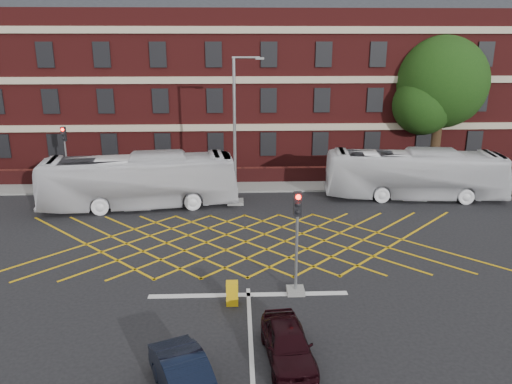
{
  "coord_description": "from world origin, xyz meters",
  "views": [
    {
      "loc": [
        -0.39,
        -21.44,
        9.81
      ],
      "look_at": [
        0.5,
        1.5,
        2.8
      ],
      "focal_mm": 35.0,
      "sensor_mm": 36.0,
      "label": 1
    }
  ],
  "objects_px": {
    "bus_right": "(414,174)",
    "deciduous_tree": "(440,89)",
    "traffic_light_far": "(67,164)",
    "utility_cabinet": "(232,293)",
    "car_maroon": "(288,343)",
    "street_lamp": "(236,156)",
    "direction_signs": "(54,169)",
    "bus_left": "(140,181)",
    "car_navy": "(186,380)",
    "traffic_light_near": "(296,253)"
  },
  "relations": [
    {
      "from": "bus_right",
      "to": "deciduous_tree",
      "type": "distance_m",
      "value": 9.37
    },
    {
      "from": "traffic_light_far",
      "to": "utility_cabinet",
      "type": "bearing_deg",
      "value": -55.02
    },
    {
      "from": "car_maroon",
      "to": "street_lamp",
      "type": "height_order",
      "value": "street_lamp"
    },
    {
      "from": "deciduous_tree",
      "to": "utility_cabinet",
      "type": "bearing_deg",
      "value": -127.44
    },
    {
      "from": "direction_signs",
      "to": "utility_cabinet",
      "type": "bearing_deg",
      "value": -53.0
    },
    {
      "from": "bus_left",
      "to": "direction_signs",
      "type": "distance_m",
      "value": 7.87
    },
    {
      "from": "car_navy",
      "to": "deciduous_tree",
      "type": "relative_size",
      "value": 0.36
    },
    {
      "from": "traffic_light_far",
      "to": "utility_cabinet",
      "type": "relative_size",
      "value": 4.54
    },
    {
      "from": "deciduous_tree",
      "to": "traffic_light_far",
      "type": "height_order",
      "value": "deciduous_tree"
    },
    {
      "from": "bus_left",
      "to": "traffic_light_far",
      "type": "relative_size",
      "value": 2.75
    },
    {
      "from": "traffic_light_near",
      "to": "utility_cabinet",
      "type": "relative_size",
      "value": 4.54
    },
    {
      "from": "car_maroon",
      "to": "utility_cabinet",
      "type": "height_order",
      "value": "car_maroon"
    },
    {
      "from": "traffic_light_near",
      "to": "street_lamp",
      "type": "height_order",
      "value": "street_lamp"
    },
    {
      "from": "deciduous_tree",
      "to": "street_lamp",
      "type": "distance_m",
      "value": 17.51
    },
    {
      "from": "car_maroon",
      "to": "traffic_light_far",
      "type": "bearing_deg",
      "value": 117.86
    },
    {
      "from": "car_maroon",
      "to": "traffic_light_near",
      "type": "bearing_deg",
      "value": 74.42
    },
    {
      "from": "bus_right",
      "to": "traffic_light_far",
      "type": "xyz_separation_m",
      "value": [
        -22.9,
        2.96,
        0.19
      ]
    },
    {
      "from": "bus_right",
      "to": "car_navy",
      "type": "height_order",
      "value": "bus_right"
    },
    {
      "from": "car_maroon",
      "to": "direction_signs",
      "type": "height_order",
      "value": "direction_signs"
    },
    {
      "from": "deciduous_tree",
      "to": "street_lamp",
      "type": "height_order",
      "value": "deciduous_tree"
    },
    {
      "from": "utility_cabinet",
      "to": "traffic_light_near",
      "type": "bearing_deg",
      "value": 17.18
    },
    {
      "from": "bus_right",
      "to": "car_navy",
      "type": "xyz_separation_m",
      "value": [
        -12.84,
        -18.47,
        -0.96
      ]
    },
    {
      "from": "bus_left",
      "to": "bus_right",
      "type": "xyz_separation_m",
      "value": [
        17.26,
        1.11,
        -0.06
      ]
    },
    {
      "from": "traffic_light_near",
      "to": "traffic_light_far",
      "type": "xyz_separation_m",
      "value": [
        -13.85,
        15.37,
        0.0
      ]
    },
    {
      "from": "car_navy",
      "to": "traffic_light_near",
      "type": "bearing_deg",
      "value": 34.41
    },
    {
      "from": "bus_left",
      "to": "street_lamp",
      "type": "height_order",
      "value": "street_lamp"
    },
    {
      "from": "bus_right",
      "to": "direction_signs",
      "type": "xyz_separation_m",
      "value": [
        -23.89,
        3.13,
        -0.19
      ]
    },
    {
      "from": "car_navy",
      "to": "traffic_light_near",
      "type": "height_order",
      "value": "traffic_light_near"
    },
    {
      "from": "traffic_light_far",
      "to": "direction_signs",
      "type": "relative_size",
      "value": 1.94
    },
    {
      "from": "bus_left",
      "to": "car_navy",
      "type": "xyz_separation_m",
      "value": [
        4.42,
        -17.36,
        -1.03
      ]
    },
    {
      "from": "direction_signs",
      "to": "bus_left",
      "type": "bearing_deg",
      "value": -32.63
    },
    {
      "from": "direction_signs",
      "to": "utility_cabinet",
      "type": "xyz_separation_m",
      "value": [
        12.3,
        -16.32,
        -0.91
      ]
    },
    {
      "from": "traffic_light_far",
      "to": "utility_cabinet",
      "type": "distance_m",
      "value": 19.76
    },
    {
      "from": "deciduous_tree",
      "to": "direction_signs",
      "type": "relative_size",
      "value": 4.64
    },
    {
      "from": "deciduous_tree",
      "to": "traffic_light_far",
      "type": "xyz_separation_m",
      "value": [
        -26.83,
        -4.11,
        -4.52
      ]
    },
    {
      "from": "street_lamp",
      "to": "direction_signs",
      "type": "height_order",
      "value": "street_lamp"
    },
    {
      "from": "bus_right",
      "to": "direction_signs",
      "type": "bearing_deg",
      "value": 88.61
    },
    {
      "from": "traffic_light_near",
      "to": "direction_signs",
      "type": "distance_m",
      "value": 21.49
    },
    {
      "from": "car_navy",
      "to": "direction_signs",
      "type": "height_order",
      "value": "direction_signs"
    },
    {
      "from": "bus_left",
      "to": "car_maroon",
      "type": "relative_size",
      "value": 3.34
    },
    {
      "from": "bus_left",
      "to": "utility_cabinet",
      "type": "xyz_separation_m",
      "value": [
        5.67,
        -12.08,
        -1.17
      ]
    },
    {
      "from": "bus_right",
      "to": "traffic_light_far",
      "type": "height_order",
      "value": "traffic_light_far"
    },
    {
      "from": "street_lamp",
      "to": "car_maroon",
      "type": "bearing_deg",
      "value": -84.28
    },
    {
      "from": "deciduous_tree",
      "to": "traffic_light_near",
      "type": "bearing_deg",
      "value": -123.66
    },
    {
      "from": "traffic_light_far",
      "to": "street_lamp",
      "type": "xyz_separation_m",
      "value": [
        11.49,
        -3.69,
        1.29
      ]
    },
    {
      "from": "traffic_light_near",
      "to": "utility_cabinet",
      "type": "bearing_deg",
      "value": -162.82
    },
    {
      "from": "car_maroon",
      "to": "bus_left",
      "type": "bearing_deg",
      "value": 109.77
    },
    {
      "from": "traffic_light_far",
      "to": "traffic_light_near",
      "type": "bearing_deg",
      "value": -47.96
    },
    {
      "from": "traffic_light_near",
      "to": "bus_right",
      "type": "bearing_deg",
      "value": 53.92
    },
    {
      "from": "car_navy",
      "to": "utility_cabinet",
      "type": "height_order",
      "value": "car_navy"
    }
  ]
}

